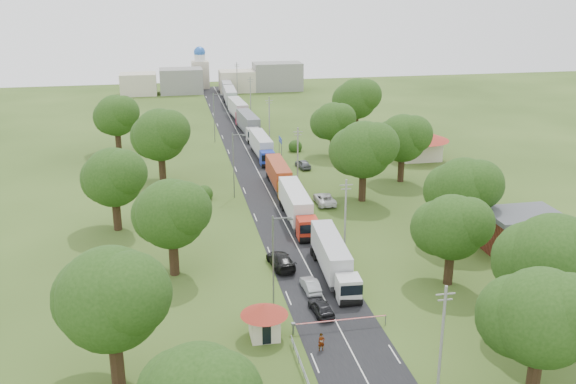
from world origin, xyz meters
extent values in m
plane|color=#2C4216|center=(0.00, 0.00, 0.00)|extent=(260.00, 260.00, 0.00)
cube|color=black|center=(0.00, 20.00, 0.00)|extent=(8.00, 200.00, 0.04)
cylinder|color=slate|center=(-4.50, -25.00, 0.55)|extent=(0.20, 0.20, 1.10)
cube|color=slate|center=(-4.50, -25.00, 1.05)|extent=(0.35, 0.35, 0.25)
cylinder|color=red|center=(0.00, -25.00, 1.00)|extent=(9.00, 0.12, 0.12)
cylinder|color=slate|center=(4.50, -25.00, 0.50)|extent=(0.10, 0.10, 1.00)
cube|color=beige|center=(-7.20, -25.00, 1.20)|extent=(2.60, 2.60, 2.40)
cone|color=maroon|center=(-7.20, -25.00, 2.90)|extent=(4.40, 4.40, 1.10)
cube|color=black|center=(-5.89, -25.00, 1.40)|extent=(0.02, 1.20, 0.90)
cube|color=black|center=(-7.20, -26.31, 1.00)|extent=(0.80, 0.02, 1.90)
cylinder|color=slate|center=(5.20, 33.80, 2.00)|extent=(0.12, 0.12, 4.00)
cylinder|color=slate|center=(5.20, 36.20, 2.00)|extent=(0.12, 0.12, 4.00)
cube|color=#152D96|center=(5.20, 35.00, 3.60)|extent=(0.06, 3.00, 1.00)
cube|color=silver|center=(5.20, 35.00, 3.60)|extent=(0.07, 3.10, 0.06)
cylinder|color=gray|center=(5.50, -35.00, 4.50)|extent=(0.24, 0.24, 9.00)
cube|color=gray|center=(5.50, -35.00, 8.30)|extent=(1.60, 0.10, 0.10)
cube|color=gray|center=(5.50, -35.00, 7.80)|extent=(1.20, 0.10, 0.10)
cylinder|color=gray|center=(5.50, -7.00, 4.50)|extent=(0.24, 0.24, 9.00)
cube|color=gray|center=(5.50, -7.00, 8.30)|extent=(1.60, 0.10, 0.10)
cube|color=gray|center=(5.50, -7.00, 7.80)|extent=(1.20, 0.10, 0.10)
cylinder|color=gray|center=(5.50, 21.00, 4.50)|extent=(0.24, 0.24, 9.00)
cube|color=gray|center=(5.50, 21.00, 8.30)|extent=(1.60, 0.10, 0.10)
cube|color=gray|center=(5.50, 21.00, 7.80)|extent=(1.20, 0.10, 0.10)
cylinder|color=gray|center=(5.50, 49.00, 4.50)|extent=(0.24, 0.24, 9.00)
cube|color=gray|center=(5.50, 49.00, 8.30)|extent=(1.60, 0.10, 0.10)
cube|color=gray|center=(5.50, 49.00, 7.80)|extent=(1.20, 0.10, 0.10)
cylinder|color=gray|center=(5.50, 77.00, 4.50)|extent=(0.24, 0.24, 9.00)
cube|color=gray|center=(5.50, 77.00, 8.30)|extent=(1.60, 0.10, 0.10)
cube|color=gray|center=(5.50, 77.00, 7.80)|extent=(1.20, 0.10, 0.10)
cylinder|color=gray|center=(5.50, 105.00, 4.50)|extent=(0.24, 0.24, 9.00)
cube|color=gray|center=(5.50, 105.00, 8.30)|extent=(1.60, 0.10, 0.10)
cube|color=gray|center=(5.50, 105.00, 7.80)|extent=(1.20, 0.10, 0.10)
cylinder|color=slate|center=(-5.50, -20.00, 5.00)|extent=(0.16, 0.16, 10.00)
cube|color=slate|center=(-4.60, -20.00, 9.70)|extent=(1.80, 0.10, 0.10)
cube|color=slate|center=(-3.80, -20.00, 9.55)|extent=(0.50, 0.22, 0.15)
cylinder|color=slate|center=(-5.50, 15.00, 5.00)|extent=(0.16, 0.16, 10.00)
cube|color=slate|center=(-4.60, 15.00, 9.70)|extent=(1.80, 0.10, 0.10)
cube|color=slate|center=(-3.80, 15.00, 9.55)|extent=(0.50, 0.22, 0.15)
cylinder|color=slate|center=(-5.50, 50.00, 5.00)|extent=(0.16, 0.16, 10.00)
cube|color=slate|center=(-4.60, 50.00, 9.70)|extent=(1.80, 0.10, 0.10)
cube|color=slate|center=(-3.80, 50.00, 9.55)|extent=(0.50, 0.22, 0.15)
cylinder|color=#382616|center=(12.00, -38.00, 2.10)|extent=(1.08, 1.08, 4.20)
sphere|color=#1D3C10|center=(12.00, -38.00, 7.22)|extent=(7.70, 7.70, 7.70)
sphere|color=#1D3C10|center=(13.38, -39.10, 8.05)|extent=(6.05, 6.05, 6.05)
sphere|color=#1D3C10|center=(10.90, -36.62, 6.67)|extent=(6.60, 6.60, 6.60)
cylinder|color=#382616|center=(18.00, -30.00, 2.27)|extent=(1.12, 1.12, 4.55)
sphere|color=#1D3C10|center=(18.00, -30.00, 7.85)|extent=(8.40, 8.40, 8.40)
sphere|color=#1D3C10|center=(16.80, -28.50, 7.25)|extent=(7.20, 7.20, 7.20)
cylinder|color=#382616|center=(14.00, -18.00, 1.92)|extent=(1.04, 1.04, 3.85)
sphere|color=#1D3C10|center=(14.00, -18.00, 6.60)|extent=(7.00, 7.00, 7.00)
sphere|color=#1D3C10|center=(15.25, -19.00, 7.35)|extent=(5.50, 5.50, 5.50)
sphere|color=#1D3C10|center=(13.00, -16.75, 6.10)|extent=(6.00, 6.00, 6.00)
cylinder|color=#382616|center=(20.00, -8.00, 2.10)|extent=(1.08, 1.08, 4.20)
sphere|color=#1D3C10|center=(20.00, -8.00, 7.22)|extent=(7.70, 7.70, 7.70)
sphere|color=#1D3C10|center=(21.38, -9.10, 8.05)|extent=(6.05, 6.05, 6.05)
sphere|color=#1D3C10|center=(18.90, -6.62, 6.67)|extent=(6.60, 6.60, 6.60)
cylinder|color=#382616|center=(13.00, 10.00, 2.27)|extent=(1.12, 1.12, 4.55)
sphere|color=#1D3C10|center=(13.00, 10.00, 7.85)|extent=(8.40, 8.40, 8.40)
sphere|color=#1D3C10|center=(14.50, 8.80, 8.75)|extent=(6.60, 6.60, 6.60)
sphere|color=#1D3C10|center=(11.80, 11.50, 7.25)|extent=(7.20, 7.20, 7.20)
cylinder|color=#382616|center=(22.00, 18.00, 2.10)|extent=(1.08, 1.08, 4.20)
sphere|color=#1D3C10|center=(22.00, 18.00, 7.22)|extent=(7.70, 7.70, 7.70)
sphere|color=#1D3C10|center=(23.38, 16.90, 8.05)|extent=(6.05, 6.05, 6.05)
sphere|color=#1D3C10|center=(20.90, 19.38, 6.67)|extent=(6.60, 6.60, 6.60)
cylinder|color=#382616|center=(15.00, 35.00, 1.92)|extent=(1.04, 1.04, 3.85)
sphere|color=#1D3C10|center=(15.00, 35.00, 6.60)|extent=(7.00, 7.00, 7.00)
sphere|color=#1D3C10|center=(16.25, 34.00, 7.35)|extent=(5.50, 5.50, 5.50)
sphere|color=#1D3C10|center=(14.00, 36.25, 6.10)|extent=(6.00, 6.00, 6.00)
cylinder|color=#382616|center=(24.00, 50.00, 2.27)|extent=(1.12, 1.12, 4.55)
sphere|color=#1D3C10|center=(24.00, 50.00, 7.85)|extent=(8.40, 8.40, 8.40)
sphere|color=#1D3C10|center=(25.50, 48.80, 8.75)|extent=(6.60, 6.60, 6.60)
sphere|color=#1D3C10|center=(22.80, 51.50, 7.25)|extent=(7.20, 7.20, 7.20)
cylinder|color=#382616|center=(-20.00, -30.00, 2.27)|extent=(1.12, 1.12, 4.55)
sphere|color=#1D3C10|center=(-20.00, -30.00, 7.85)|extent=(8.40, 8.40, 8.40)
sphere|color=#1D3C10|center=(-18.50, -31.20, 8.75)|extent=(6.60, 6.60, 6.60)
sphere|color=#1D3C10|center=(-21.20, -28.50, 7.25)|extent=(7.20, 7.20, 7.20)
cylinder|color=#382616|center=(-15.00, -10.00, 2.10)|extent=(1.08, 1.08, 4.20)
sphere|color=#1D3C10|center=(-15.00, -10.00, 7.22)|extent=(7.70, 7.70, 7.70)
sphere|color=#1D3C10|center=(-13.62, -11.10, 8.05)|extent=(6.05, 6.05, 6.05)
sphere|color=#1D3C10|center=(-16.10, -8.62, 6.67)|extent=(6.60, 6.60, 6.60)
cylinder|color=#382616|center=(-22.00, 5.00, 2.10)|extent=(1.08, 1.08, 4.20)
sphere|color=#1D3C10|center=(-22.00, 5.00, 7.22)|extent=(7.70, 7.70, 7.70)
sphere|color=#1D3C10|center=(-20.62, 3.90, 8.05)|extent=(6.05, 6.05, 6.05)
sphere|color=#1D3C10|center=(-23.10, 6.38, 6.67)|extent=(6.60, 6.60, 6.60)
cylinder|color=#382616|center=(-16.00, 25.00, 2.27)|extent=(1.12, 1.12, 4.55)
sphere|color=#1D3C10|center=(-16.00, 25.00, 7.85)|extent=(8.40, 8.40, 8.40)
sphere|color=#1D3C10|center=(-14.50, 23.80, 8.75)|extent=(6.60, 6.60, 6.60)
sphere|color=#1D3C10|center=(-17.20, 26.50, 7.25)|extent=(7.20, 7.20, 7.20)
cylinder|color=#382616|center=(-24.00, 45.00, 2.10)|extent=(1.08, 1.08, 4.20)
sphere|color=#1D3C10|center=(-24.00, 45.00, 7.22)|extent=(7.70, 7.70, 7.70)
sphere|color=#1D3C10|center=(-22.62, 43.90, 8.05)|extent=(6.05, 6.05, 6.05)
sphere|color=#1D3C10|center=(-25.10, 46.38, 6.67)|extent=(6.60, 6.60, 6.60)
cube|color=maroon|center=(26.00, -12.00, 2.30)|extent=(8.00, 6.00, 4.60)
cube|color=#47494F|center=(26.00, -12.00, 4.90)|extent=(8.60, 6.60, 0.60)
cube|color=beige|center=(30.00, 30.00, 2.00)|extent=(7.00, 5.00, 4.00)
cone|color=maroon|center=(30.00, 30.00, 4.90)|extent=(10.08, 10.08, 1.80)
cube|color=gray|center=(-10.00, 110.00, 3.50)|extent=(12.00, 8.00, 7.00)
cube|color=beige|center=(6.00, 110.00, 3.00)|extent=(10.00, 8.00, 6.00)
cube|color=gray|center=(18.00, 110.00, 4.00)|extent=(14.00, 8.00, 8.00)
cube|color=beige|center=(-22.00, 110.00, 3.00)|extent=(10.00, 8.00, 6.00)
cube|color=beige|center=(-4.00, 118.00, 4.00)|extent=(5.00, 5.00, 8.00)
cylinder|color=silver|center=(-4.00, 118.00, 9.00)|extent=(3.20, 3.20, 2.00)
sphere|color=#2659B2|center=(-4.00, 118.00, 10.60)|extent=(3.40, 3.40, 3.40)
cube|color=silver|center=(2.25, -19.90, 1.54)|extent=(2.52, 2.52, 2.49)
cube|color=black|center=(2.25, -21.10, 1.89)|extent=(2.28, 0.15, 1.09)
cube|color=slate|center=(2.25, -21.04, 0.55)|extent=(2.20, 0.38, 0.35)
cube|color=slate|center=(2.25, -12.93, 0.75)|extent=(2.95, 11.55, 0.30)
cube|color=#BDBDC2|center=(2.25, -12.64, 2.54)|extent=(3.17, 11.86, 2.98)
cylinder|color=black|center=(2.25, -20.79, 0.50)|extent=(2.34, 0.99, 0.99)
cylinder|color=black|center=(2.25, -19.00, 0.50)|extent=(2.34, 0.99, 0.99)
cylinder|color=black|center=(2.25, -9.45, 0.50)|extent=(2.34, 0.99, 0.99)
cylinder|color=black|center=(2.25, -7.96, 0.50)|extent=(2.34, 0.99, 0.99)
cube|color=red|center=(1.69, -3.23, 1.63)|extent=(2.60, 2.60, 2.63)
cube|color=black|center=(1.69, -4.51, 2.00)|extent=(2.42, 0.09, 1.16)
cube|color=slate|center=(1.69, -4.44, 0.58)|extent=(2.32, 0.31, 0.37)
cube|color=slate|center=(1.69, 4.14, 0.79)|extent=(2.75, 12.17, 0.32)
cube|color=silver|center=(1.69, 4.45, 2.68)|extent=(2.97, 12.49, 3.16)
cylinder|color=black|center=(1.69, -4.18, 0.53)|extent=(2.47, 1.05, 1.05)
cylinder|color=black|center=(1.69, -2.28, 0.53)|extent=(2.47, 1.05, 1.05)
cylinder|color=black|center=(1.69, 7.82, 0.53)|extent=(2.47, 1.05, 1.05)
cylinder|color=black|center=(1.69, 9.40, 0.53)|extent=(2.47, 1.05, 1.05)
cube|color=gold|center=(1.98, 11.98, 1.50)|extent=(2.36, 2.36, 2.42)
cube|color=black|center=(1.98, 10.81, 1.84)|extent=(2.23, 0.05, 1.07)
cube|color=slate|center=(1.98, 10.87, 0.53)|extent=(2.14, 0.28, 0.34)
cube|color=slate|center=(1.98, 18.77, 0.73)|extent=(2.37, 11.18, 0.29)
cube|color=#99371B|center=(1.98, 19.06, 2.47)|extent=(2.56, 11.47, 2.91)
cylinder|color=black|center=(1.98, 11.11, 0.48)|extent=(2.28, 0.97, 0.97)
cylinder|color=black|center=(1.98, 12.86, 0.48)|extent=(2.28, 0.97, 0.97)
cylinder|color=black|center=(1.98, 22.17, 0.48)|extent=(2.28, 0.97, 0.97)
cylinder|color=black|center=(1.98, 23.62, 0.48)|extent=(2.28, 0.97, 0.97)
cube|color=#1B33A6|center=(2.06, 30.62, 1.53)|extent=(2.44, 2.44, 2.47)
cube|color=black|center=(2.06, 29.42, 1.88)|extent=(2.27, 0.09, 1.09)
cube|color=slate|center=(2.06, 29.48, 0.54)|extent=(2.18, 0.31, 0.35)
cube|color=slate|center=(2.06, 37.53, 0.74)|extent=(2.60, 11.42, 0.30)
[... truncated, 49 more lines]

